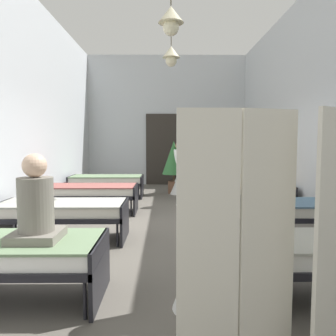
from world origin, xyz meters
TOP-DOWN VIEW (x-y plane):
  - ground_plane at (0.00, 0.00)m, footprint 5.89×11.56m
  - room_shell at (0.00, 1.18)m, footprint 5.69×11.16m
  - bed_left_row_0 at (-1.60, -2.85)m, footprint 1.90×0.84m
  - bed_left_row_1 at (-1.60, -0.95)m, footprint 1.90×0.84m
  - bed_right_row_1 at (1.60, -0.95)m, footprint 1.90×0.84m
  - bed_left_row_2 at (-1.60, 0.95)m, footprint 1.90×0.84m
  - bed_right_row_2 at (1.60, 0.95)m, footprint 1.90×0.84m
  - bed_left_row_3 at (-1.60, 2.85)m, footprint 1.90×0.84m
  - bed_right_row_3 at (1.60, 2.85)m, footprint 1.90×0.84m
  - nurse_near_aisle at (0.26, -3.04)m, footprint 0.52×0.52m
  - nurse_mid_aisle at (0.34, 3.38)m, footprint 0.52×0.52m
  - nurse_far_aisle at (0.45, 1.76)m, footprint 0.52×0.52m
  - patient_seated_primary at (-1.25, -2.86)m, footprint 0.44×0.44m
  - patient_seated_secondary at (1.25, -1.02)m, footprint 0.44×0.44m
  - potted_plant at (0.19, 3.47)m, footprint 0.65×0.65m
  - privacy_screen at (0.65, -3.69)m, footprint 1.23×0.27m

SIDE VIEW (x-z plane):
  - ground_plane at x=0.00m, z-range -0.10..0.00m
  - bed_left_row_0 at x=-1.60m, z-range 0.15..0.73m
  - bed_left_row_1 at x=-1.60m, z-range 0.15..0.73m
  - bed_right_row_1 at x=1.60m, z-range 0.15..0.73m
  - bed_left_row_2 at x=-1.60m, z-range 0.15..0.73m
  - bed_right_row_2 at x=1.60m, z-range 0.15..0.73m
  - bed_left_row_3 at x=-1.60m, z-range 0.15..0.73m
  - bed_right_row_3 at x=1.60m, z-range 0.15..0.73m
  - nurse_near_aisle at x=0.26m, z-range -0.21..1.27m
  - nurse_mid_aisle at x=0.34m, z-range -0.21..1.27m
  - nurse_far_aisle at x=0.45m, z-range -0.21..1.27m
  - privacy_screen at x=0.65m, z-range 0.00..1.70m
  - patient_seated_primary at x=-1.25m, z-range 0.47..1.27m
  - patient_seated_secondary at x=1.25m, z-range 0.47..1.27m
  - potted_plant at x=0.19m, z-range 0.20..1.69m
  - room_shell at x=0.00m, z-range 0.01..4.36m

